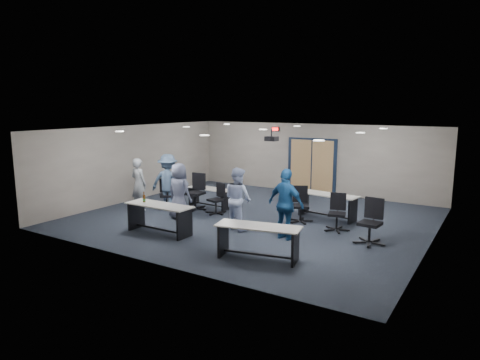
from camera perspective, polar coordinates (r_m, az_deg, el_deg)
The scene contains 25 objects.
floor at distance 13.18m, azimuth 1.92°, elevation -5.02°, with size 10.00×10.00×0.00m, color #1B222B.
back_wall at distance 16.91m, azimuth 9.61°, elevation 2.84°, with size 10.00×0.04×2.70m, color slate.
front_wall at distance 9.35m, azimuth -11.99°, elevation -2.98°, with size 10.00×0.04×2.70m, color slate.
left_wall at distance 15.97m, azimuth -13.80°, elevation 2.27°, with size 0.04×9.00×2.70m, color slate.
right_wall at distance 11.31m, azimuth 24.48°, elevation -1.43°, with size 0.04×9.00×2.70m, color slate.
ceiling at distance 12.75m, azimuth 1.99°, elevation 6.78°, with size 10.00×9.00×0.04m, color white.
double_door at distance 16.92m, azimuth 9.53°, elevation 1.82°, with size 2.00×0.07×2.20m.
exit_sign at distance 17.43m, azimuth 4.74°, elevation 6.78°, with size 0.32×0.07×0.18m.
ceiling_projector at distance 13.07m, azimuth 4.23°, elevation 5.53°, with size 0.35×0.32×0.37m.
ceiling_can_lights at distance 12.97m, azimuth 2.55°, elevation 6.69°, with size 6.24×5.74×0.02m, color white, non-canonical shape.
table_front_left at distance 11.69m, azimuth -10.74°, elevation -4.38°, with size 1.95×0.66×1.08m.
table_front_right at distance 9.61m, azimuth 2.44°, elevation -7.50°, with size 1.99×1.01×0.77m.
table_back_left at distance 14.42m, azimuth -4.04°, elevation -1.89°, with size 1.65×0.65×0.76m.
table_back_right at distance 13.27m, azimuth 11.59°, elevation -2.85°, with size 1.91×0.83×0.75m.
chair_back_a at distance 14.13m, azimuth -6.02°, elevation -1.58°, with size 0.75×0.75×1.19m, color black, non-canonical shape.
chair_back_b at distance 13.54m, azimuth -3.24°, elevation -2.51°, with size 0.61×0.61×0.97m, color black, non-canonical shape.
chair_back_c at distance 12.67m, azimuth 8.09°, elevation -3.27°, with size 0.66×0.66×1.06m, color black, non-canonical shape.
chair_back_d at distance 11.99m, azimuth 12.81°, elevation -4.26°, with size 0.65×0.65×1.03m, color black, non-canonical shape.
chair_loose_left at distance 14.39m, azimuth -9.80°, elevation -1.87°, with size 0.62×0.62×0.99m, color black, non-canonical shape.
chair_loose_right at distance 11.06m, azimuth 16.95°, elevation -5.35°, with size 0.72×0.72×1.14m, color black, non-canonical shape.
person_gray at distance 14.31m, azimuth -13.35°, elevation -0.56°, with size 0.63×0.41×1.72m, color gray.
person_plaid at distance 13.02m, azimuth -8.12°, elevation -1.49°, with size 0.83×0.54×1.69m, color slate.
person_lightblue at distance 11.79m, azimuth -0.29°, elevation -2.49°, with size 0.84×0.66×1.73m, color #ADBCE6.
person_navy at distance 10.97m, azimuth 6.16°, elevation -3.23°, with size 1.07×0.45×1.83m, color navy.
person_back at distance 14.29m, azimuth -9.56°, elevation -0.22°, with size 1.18×0.68×1.83m, color #445C7B.
Camera 1 is at (6.35, -11.04, 3.41)m, focal length 32.00 mm.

